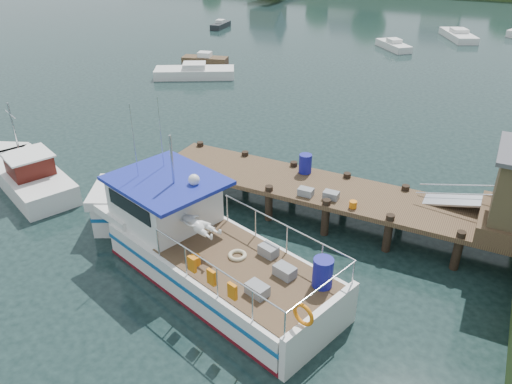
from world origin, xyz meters
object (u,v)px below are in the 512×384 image
at_px(work_boat, 27,173).
at_px(lobster_boat, 192,241).
at_px(moored_a, 195,72).
at_px(moored_d, 458,35).
at_px(dock, 456,196).
at_px(moored_b, 394,45).
at_px(moored_e, 221,25).
at_px(moored_rowboat, 205,60).

bearing_deg(work_boat, lobster_boat, 13.49).
xyz_separation_m(moored_a, moored_d, (16.89, 24.99, -0.04)).
relative_size(dock, work_boat, 2.24).
height_order(dock, moored_d, dock).
height_order(work_boat, moored_d, work_boat).
distance_m(moored_b, moored_e, 20.56).
distance_m(lobster_boat, moored_d, 46.00).
xyz_separation_m(dock, moored_e, (-30.26, 34.17, -1.89)).
height_order(moored_a, moored_b, moored_a).
bearing_deg(moored_e, moored_a, -81.66).
relative_size(lobster_boat, moored_a, 1.83).
distance_m(moored_rowboat, moored_e, 16.74).
distance_m(lobster_boat, work_boat, 10.64).
distance_m(dock, work_boat, 19.02).
bearing_deg(dock, moored_e, 131.52).
bearing_deg(moored_a, moored_rowboat, 100.39).
height_order(moored_b, moored_d, moored_d).
xyz_separation_m(dock, moored_rowboat, (-22.95, 19.12, -1.82)).
bearing_deg(work_boat, moored_b, 99.06).
bearing_deg(dock, moored_b, 106.66).
height_order(moored_rowboat, moored_a, moored_a).
height_order(lobster_boat, moored_b, lobster_boat).
distance_m(moored_a, moored_b, 20.85).
xyz_separation_m(lobster_boat, work_boat, (-10.49, 1.71, -0.42)).
bearing_deg(moored_e, dock, -64.84).
xyz_separation_m(moored_rowboat, moored_b, (13.19, 13.49, -0.05)).
distance_m(moored_rowboat, moored_a, 3.85).
bearing_deg(moored_d, moored_b, -119.02).
distance_m(lobster_boat, moored_rowboat, 28.67).
bearing_deg(moored_a, work_boat, -90.00).
relative_size(lobster_boat, moored_d, 1.83).
relative_size(moored_rowboat, moored_b, 0.94).
relative_size(work_boat, moored_b, 1.70).
relative_size(work_boat, moored_d, 1.14).
bearing_deg(moored_e, moored_d, -2.49).
bearing_deg(moored_d, moored_a, -120.65).
distance_m(dock, moored_e, 45.68).
relative_size(lobster_boat, moored_e, 3.38).
relative_size(moored_a, moored_b, 1.50).
height_order(moored_a, moored_d, moored_a).
xyz_separation_m(dock, moored_d, (-4.77, 40.47, -1.85)).
relative_size(moored_a, moored_d, 1.00).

